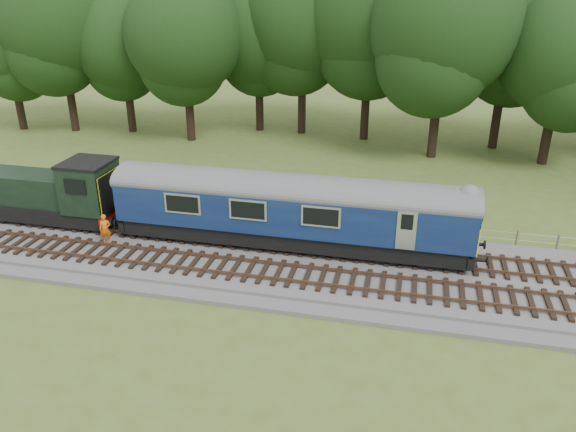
# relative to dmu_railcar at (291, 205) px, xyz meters

# --- Properties ---
(ground) EXTENTS (120.00, 120.00, 0.00)m
(ground) POSITION_rel_dmu_railcar_xyz_m (1.48, -1.40, -2.61)
(ground) COLOR #4C5E22
(ground) RESTS_ON ground
(ballast) EXTENTS (70.00, 7.00, 0.35)m
(ballast) POSITION_rel_dmu_railcar_xyz_m (1.48, -1.40, -2.43)
(ballast) COLOR #4C4C4F
(ballast) RESTS_ON ground
(track_north) EXTENTS (67.20, 2.40, 0.21)m
(track_north) POSITION_rel_dmu_railcar_xyz_m (1.48, -0.00, -2.19)
(track_north) COLOR black
(track_north) RESTS_ON ballast
(track_south) EXTENTS (67.20, 2.40, 0.21)m
(track_south) POSITION_rel_dmu_railcar_xyz_m (1.48, -3.00, -2.19)
(track_south) COLOR black
(track_south) RESTS_ON ballast
(fence) EXTENTS (64.00, 0.12, 1.00)m
(fence) POSITION_rel_dmu_railcar_xyz_m (1.48, 3.10, -2.61)
(fence) COLOR #6B6054
(fence) RESTS_ON ground
(tree_line) EXTENTS (70.00, 8.00, 18.00)m
(tree_line) POSITION_rel_dmu_railcar_xyz_m (1.48, 20.60, -2.61)
(tree_line) COLOR black
(tree_line) RESTS_ON ground
(dmu_railcar) EXTENTS (18.05, 2.86, 3.88)m
(dmu_railcar) POSITION_rel_dmu_railcar_xyz_m (0.00, 0.00, 0.00)
(dmu_railcar) COLOR black
(dmu_railcar) RESTS_ON ground
(shunter_loco) EXTENTS (8.91, 2.60, 3.38)m
(shunter_loco) POSITION_rel_dmu_railcar_xyz_m (-13.93, 0.00, -0.63)
(shunter_loco) COLOR black
(shunter_loco) RESTS_ON ground
(worker) EXTENTS (0.68, 0.56, 1.59)m
(worker) POSITION_rel_dmu_railcar_xyz_m (-9.43, -1.88, -1.46)
(worker) COLOR orange
(worker) RESTS_ON ballast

